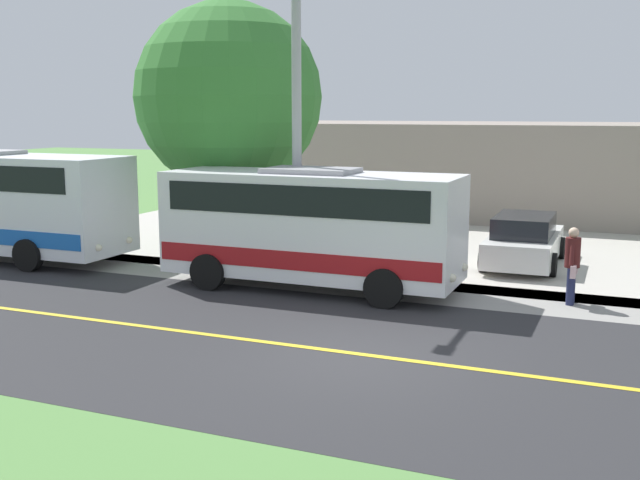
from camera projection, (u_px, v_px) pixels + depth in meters
The scene contains 11 objects.
ground_plane at pixel (359, 355), 13.69m from camera, with size 120.00×120.00×0.00m, color #548442.
road_surface at pixel (359, 354), 13.69m from camera, with size 8.00×100.00×0.01m, color #28282B.
sidewalk at pixel (432, 292), 18.42m from camera, with size 2.40×100.00×0.01m, color gray.
parking_lot_surface at pixel (583, 251), 23.84m from camera, with size 14.00×36.00×0.01m, color #B2ADA3.
road_centre_line at pixel (359, 354), 13.69m from camera, with size 0.16×100.00×0.00m, color gold.
shuttle_bus_front at pixel (311, 223), 18.56m from camera, with size 2.56×7.39×2.97m.
pedestrian_with_bags at pixel (572, 263), 17.11m from camera, with size 0.72×0.34×1.76m.
street_light_pole at pixel (294, 123), 18.76m from camera, with size 1.97×0.24×7.29m.
parked_car_near at pixel (524, 241), 21.53m from camera, with size 4.42×2.06×1.45m.
tree_curbside at pixel (229, 97), 22.19m from camera, with size 5.50×5.50×7.49m.
commercial_building at pixel (499, 167), 33.29m from camera, with size 10.00×23.95×3.81m, color gray.
Camera 1 is at (12.41, 4.40, 4.34)m, focal length 42.67 mm.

